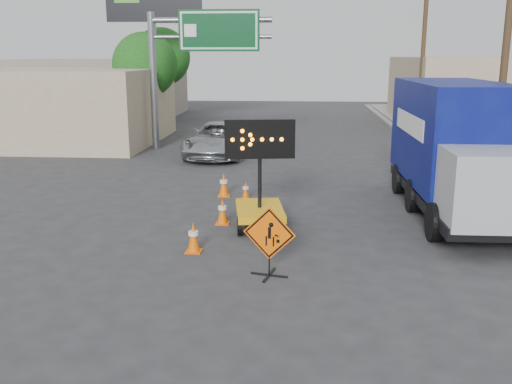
# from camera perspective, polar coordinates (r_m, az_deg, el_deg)

# --- Properties ---
(ground) EXTENTS (100.00, 100.00, 0.00)m
(ground) POSITION_cam_1_polar(r_m,az_deg,el_deg) (11.86, -0.84, -9.90)
(ground) COLOR #2D2D30
(ground) RESTS_ON ground
(curb_right) EXTENTS (0.40, 60.00, 0.12)m
(curb_right) POSITION_cam_1_polar(r_m,az_deg,el_deg) (26.96, 17.76, 2.93)
(curb_right) COLOR gray
(curb_right) RESTS_ON ground
(sidewalk_right) EXTENTS (4.00, 60.00, 0.15)m
(sidewalk_right) POSITION_cam_1_polar(r_m,az_deg,el_deg) (27.58, 22.42, 2.80)
(sidewalk_right) COLOR gray
(sidewalk_right) RESTS_ON ground
(storefront_left_near) EXTENTS (14.00, 10.00, 4.00)m
(storefront_left_near) POSITION_cam_1_polar(r_m,az_deg,el_deg) (34.42, -21.54, 8.06)
(storefront_left_near) COLOR tan
(storefront_left_near) RESTS_ON ground
(storefront_left_far) EXTENTS (12.00, 10.00, 4.40)m
(storefront_left_far) POSITION_cam_1_polar(r_m,az_deg,el_deg) (47.69, -15.29, 10.02)
(storefront_left_far) COLOR gray
(storefront_left_far) RESTS_ON ground
(building_right_far) EXTENTS (10.00, 14.00, 4.60)m
(building_right_far) POSITION_cam_1_polar(r_m,az_deg,el_deg) (42.62, 21.20, 9.37)
(building_right_far) COLOR tan
(building_right_far) RESTS_ON ground
(highway_gantry) EXTENTS (6.18, 0.38, 6.90)m
(highway_gantry) POSITION_cam_1_polar(r_m,az_deg,el_deg) (29.31, -6.35, 14.13)
(highway_gantry) COLOR slate
(highway_gantry) RESTS_ON ground
(billboard) EXTENTS (6.10, 0.54, 9.85)m
(billboard) POSITION_cam_1_polar(r_m,az_deg,el_deg) (37.99, -10.18, 17.30)
(billboard) COLOR slate
(billboard) RESTS_ON ground
(utility_pole_near) EXTENTS (1.80, 0.26, 9.00)m
(utility_pole_near) POSITION_cam_1_polar(r_m,az_deg,el_deg) (21.97, 23.65, 12.34)
(utility_pole_near) COLOR #47341E
(utility_pole_near) RESTS_ON ground
(utility_pole_far) EXTENTS (1.80, 0.26, 9.00)m
(utility_pole_far) POSITION_cam_1_polar(r_m,az_deg,el_deg) (35.52, 16.34, 12.94)
(utility_pole_far) COLOR #47341E
(utility_pole_far) RESTS_ON ground
(tree_left_near) EXTENTS (3.71, 3.71, 6.03)m
(tree_left_near) POSITION_cam_1_polar(r_m,az_deg,el_deg) (34.07, -11.04, 12.34)
(tree_left_near) COLOR #47341E
(tree_left_near) RESTS_ON ground
(tree_left_far) EXTENTS (4.10, 4.10, 6.66)m
(tree_left_far) POSITION_cam_1_polar(r_m,az_deg,el_deg) (42.06, -9.45, 13.18)
(tree_left_far) COLOR #47341E
(tree_left_far) RESTS_ON ground
(construction_sign) EXTENTS (1.16, 0.83, 1.57)m
(construction_sign) POSITION_cam_1_polar(r_m,az_deg,el_deg) (12.36, 1.34, -4.80)
(construction_sign) COLOR black
(construction_sign) RESTS_ON ground
(arrow_board) EXTENTS (1.91, 2.29, 3.03)m
(arrow_board) POSITION_cam_1_polar(r_m,az_deg,el_deg) (15.92, 0.37, -1.18)
(arrow_board) COLOR #EBA60D
(arrow_board) RESTS_ON ground
(pickup_truck) EXTENTS (3.07, 5.93, 1.60)m
(pickup_truck) POSITION_cam_1_polar(r_m,az_deg,el_deg) (27.37, -3.69, 5.26)
(pickup_truck) COLOR #B1B4B9
(pickup_truck) RESTS_ON ground
(box_truck) EXTENTS (2.74, 8.32, 3.94)m
(box_truck) POSITION_cam_1_polar(r_m,az_deg,el_deg) (18.15, 19.32, 3.46)
(box_truck) COLOR black
(box_truck) RESTS_ON ground
(cone_a) EXTENTS (0.40, 0.40, 0.76)m
(cone_a) POSITION_cam_1_polar(r_m,az_deg,el_deg) (14.07, -6.28, -4.52)
(cone_a) COLOR #F56005
(cone_a) RESTS_ON ground
(cone_b) EXTENTS (0.39, 0.39, 0.75)m
(cone_b) POSITION_cam_1_polar(r_m,az_deg,el_deg) (16.32, -3.38, -1.93)
(cone_b) COLOR #F56005
(cone_b) RESTS_ON ground
(cone_c) EXTENTS (0.41, 0.41, 0.63)m
(cone_c) POSITION_cam_1_polar(r_m,az_deg,el_deg) (19.05, -1.03, 0.16)
(cone_c) COLOR #F56005
(cone_c) RESTS_ON ground
(cone_d) EXTENTS (0.44, 0.44, 0.81)m
(cone_d) POSITION_cam_1_polar(r_m,az_deg,el_deg) (19.52, -3.24, 0.74)
(cone_d) COLOR #F56005
(cone_d) RESTS_ON ground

